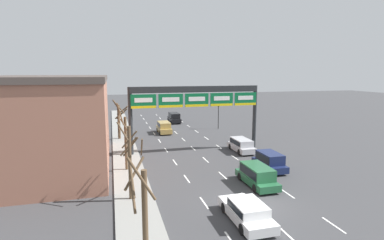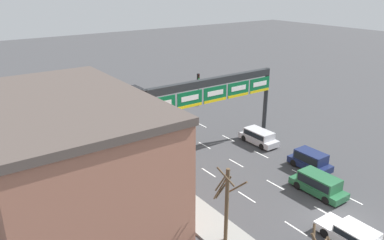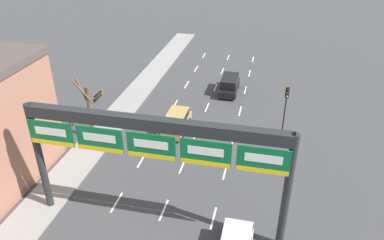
% 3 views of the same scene
% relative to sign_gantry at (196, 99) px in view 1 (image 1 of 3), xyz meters
% --- Properties ---
extents(ground_plane, '(220.00, 220.00, 0.00)m').
position_rel_sign_gantry_xyz_m(ground_plane, '(0.00, -14.68, -6.06)').
color(ground_plane, '#3D3D3F').
extents(sidewalk_left, '(2.80, 110.00, 0.15)m').
position_rel_sign_gantry_xyz_m(sidewalk_left, '(-8.00, -14.68, -5.98)').
color(sidewalk_left, gray).
rests_on(sidewalk_left, ground_plane).
extents(lane_dashes, '(6.72, 67.00, 0.01)m').
position_rel_sign_gantry_xyz_m(lane_dashes, '(-0.00, -1.18, -6.05)').
color(lane_dashes, white).
rests_on(lane_dashes, ground_plane).
extents(sign_gantry, '(15.25, 0.70, 7.56)m').
position_rel_sign_gantry_xyz_m(sign_gantry, '(0.00, 0.00, 0.00)').
color(sign_gantry, '#232628').
rests_on(sign_gantry, ground_plane).
extents(building_near, '(11.02, 17.38, 8.78)m').
position_rel_sign_gantry_xyz_m(building_near, '(-15.20, -2.17, -1.66)').
color(building_near, '#9E6651').
rests_on(building_near, ground_plane).
extents(suv_black, '(1.80, 4.42, 1.80)m').
position_rel_sign_gantry_xyz_m(suv_black, '(1.64, 20.33, -5.06)').
color(suv_black, black).
rests_on(suv_black, ground_plane).
extents(suv_gold, '(1.80, 4.29, 1.71)m').
position_rel_sign_gantry_xyz_m(suv_gold, '(-1.79, 11.38, -5.11)').
color(suv_gold, '#A88947').
rests_on(suv_gold, ground_plane).
extents(suv_green, '(1.86, 4.62, 1.65)m').
position_rel_sign_gantry_xyz_m(suv_green, '(1.84, -11.59, -5.14)').
color(suv_green, '#235B38').
rests_on(suv_green, ground_plane).
extents(suv_silver, '(1.81, 4.47, 1.52)m').
position_rel_sign_gantry_xyz_m(suv_silver, '(5.01, -1.58, -5.20)').
color(suv_silver, '#B7B7BC').
rests_on(suv_silver, ground_plane).
extents(car_white, '(1.96, 4.72, 1.33)m').
position_rel_sign_gantry_xyz_m(car_white, '(-1.59, -16.96, -5.34)').
color(car_white, silver).
rests_on(car_white, ground_plane).
extents(suv_navy, '(1.79, 3.93, 1.70)m').
position_rel_sign_gantry_xyz_m(suv_navy, '(4.77, -8.45, -5.12)').
color(suv_navy, '#19234C').
rests_on(suv_navy, ground_plane).
extents(traffic_light_near_gantry, '(0.30, 0.35, 4.58)m').
position_rel_sign_gantry_xyz_m(traffic_light_near_gantry, '(7.33, 12.50, -2.78)').
color(traffic_light_near_gantry, black).
rests_on(traffic_light_near_gantry, ground_plane).
extents(tree_bare_closest, '(1.77, 1.77, 5.60)m').
position_rel_sign_gantry_xyz_m(tree_bare_closest, '(-8.19, -11.86, -2.92)').
color(tree_bare_closest, brown).
rests_on(tree_bare_closest, sidewalk_left).
extents(tree_bare_second, '(1.46, 1.82, 5.21)m').
position_rel_sign_gantry_xyz_m(tree_bare_second, '(-8.09, -19.06, -3.25)').
color(tree_bare_second, brown).
rests_on(tree_bare_second, sidewalk_left).
extents(tree_bare_third, '(2.12, 2.17, 5.41)m').
position_rel_sign_gantry_xyz_m(tree_bare_third, '(-8.38, 8.67, -3.11)').
color(tree_bare_third, brown).
rests_on(tree_bare_third, sidewalk_left).
extents(tree_bare_furthest, '(1.03, 1.30, 6.23)m').
position_rel_sign_gantry_xyz_m(tree_bare_furthest, '(-8.25, -5.18, -3.05)').
color(tree_bare_furthest, brown).
rests_on(tree_bare_furthest, sidewalk_left).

